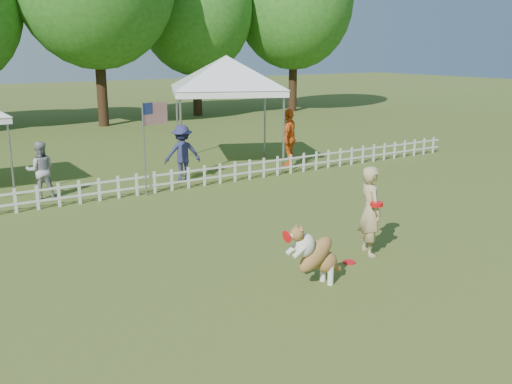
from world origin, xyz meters
TOP-DOWN VIEW (x-y plane):
  - ground at (0.00, 0.00)m, footprint 120.00×120.00m
  - picket_fence at (0.00, 7.00)m, footprint 22.00×0.08m
  - handler at (1.29, 0.49)m, footprint 0.59×0.72m
  - dog at (-0.47, -0.14)m, footprint 1.06×0.36m
  - frisbee_on_turf at (0.69, 0.34)m, footprint 0.31×0.31m
  - canopy_tent_right at (3.23, 9.15)m, footprint 4.41×4.41m
  - flag_pole at (-0.54, 6.88)m, footprint 0.92×0.44m
  - spectator_a at (-2.89, 8.11)m, footprint 0.81×0.68m
  - spectator_b at (1.04, 7.95)m, footprint 1.17×0.86m
  - spectator_c at (4.80, 7.87)m, footprint 1.15×1.07m
  - tree_right at (9.00, 22.50)m, footprint 6.20×6.20m
  - tree_far_right at (15.00, 21.50)m, footprint 7.00×7.00m

SIDE VIEW (x-z plane):
  - ground at x=0.00m, z-range 0.00..0.00m
  - frisbee_on_turf at x=0.69m, z-range 0.00..0.02m
  - picket_fence at x=0.00m, z-range 0.00..0.60m
  - dog at x=-0.47m, z-range 0.00..1.10m
  - spectator_a at x=-2.89m, z-range 0.00..1.48m
  - spectator_b at x=1.04m, z-range 0.00..1.63m
  - handler at x=1.29m, z-range 0.00..1.69m
  - spectator_c at x=4.80m, z-range 0.00..1.90m
  - flag_pole at x=-0.54m, z-range 0.00..2.47m
  - canopy_tent_right at x=3.23m, z-range 0.00..3.47m
  - tree_right at x=9.00m, z-range 0.00..10.40m
  - tree_far_right at x=15.00m, z-range 0.00..11.40m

